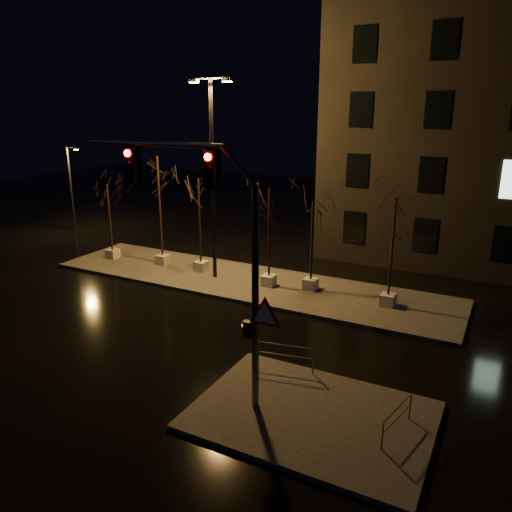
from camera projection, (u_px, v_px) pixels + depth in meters
The scene contains 14 objects.
ground at pixel (178, 325), 21.34m from camera, with size 90.00×90.00×0.00m, color black.
median at pixel (245, 282), 26.41m from camera, with size 22.00×5.00×0.15m, color #42403B.
sidewalk_corner at pixel (311, 415), 15.03m from camera, with size 7.00×5.00×0.15m, color #42403B.
tree_0 at pixel (108, 201), 29.28m from camera, with size 1.80×1.80×4.57m.
tree_1 at pixel (158, 181), 27.73m from camera, with size 1.80×1.80×6.38m.
tree_2 at pixel (199, 200), 26.78m from camera, with size 1.80×1.80×5.27m.
tree_3 at pixel (269, 211), 24.52m from camera, with size 1.80×1.80×5.16m.
tree_4 at pixel (313, 221), 24.14m from camera, with size 1.80×1.80×4.60m.
tree_5 at pixel (394, 223), 21.96m from camera, with size 1.80×1.80×5.15m.
traffic_signal_mast at pixel (215, 239), 14.44m from camera, with size 6.46×0.48×7.89m.
streetlight_main at pixel (212, 167), 25.26m from camera, with size 2.55×0.49×10.20m.
streetlight_far at pixel (71, 185), 36.79m from camera, with size 1.21×0.21×6.17m.
guard_rail_a at pixel (283, 353), 17.36m from camera, with size 2.17×0.46×0.95m.
guard_rail_b at pixel (397, 416), 13.94m from camera, with size 0.43×1.77×0.86m.
Camera 1 is at (12.03, -15.78, 9.04)m, focal length 35.00 mm.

